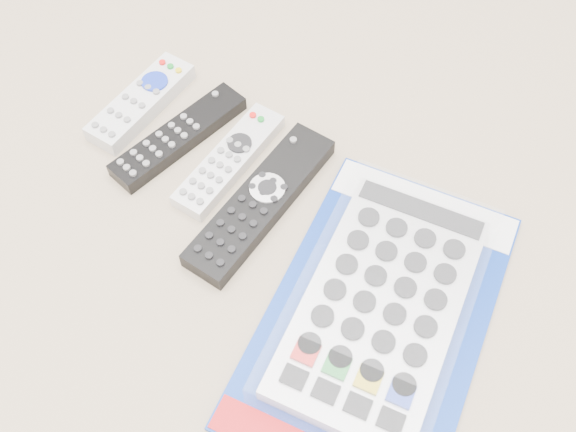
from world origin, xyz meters
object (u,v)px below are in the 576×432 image
Objects in this scene: remote_slim_black at (178,136)px; jumbo_remote_packaged at (381,305)px; remote_small_grey at (141,102)px; remote_large_black at (261,201)px; remote_silver_dvd at (229,160)px.

remote_slim_black is 0.50× the size of jumbo_remote_packaged.
remote_large_black is at bearing -11.35° from remote_small_grey.
remote_silver_dvd is at bearing 14.59° from remote_slim_black.
remote_large_black reaches higher than remote_slim_black.
remote_silver_dvd is at bearing 155.15° from jumbo_remote_packaged.
remote_small_grey reaches higher than remote_silver_dvd.
remote_small_grey is 0.71× the size of remote_large_black.
jumbo_remote_packaged is (0.34, -0.06, 0.01)m from remote_slim_black.
remote_small_grey is 0.93× the size of remote_silver_dvd.
remote_small_grey is 0.16m from remote_silver_dvd.
jumbo_remote_packaged reaches higher than remote_slim_black.
remote_silver_dvd is 0.45× the size of jumbo_remote_packaged.
remote_large_black is (0.15, -0.02, 0.00)m from remote_slim_black.
remote_silver_dvd is (0.15, -0.01, -0.00)m from remote_small_grey.
remote_silver_dvd is 0.77× the size of remote_large_black.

